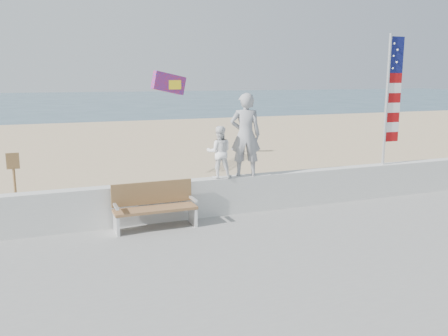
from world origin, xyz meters
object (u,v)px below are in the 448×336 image
Objects in this scene: bench at (154,205)px; flag at (391,94)px; adult at (245,135)px.

bench is 7.07m from flag.
adult is at bearing 180.00° from flag.
bench is 0.51× the size of flag.
bench is at bearing 29.91° from adult.
flag is at bearing -160.91° from adult.
adult is 1.11× the size of bench.
adult is 4.38m from flag.
flag reaches higher than bench.
adult is 2.79m from bench.
flag is (6.67, 0.45, 2.30)m from bench.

